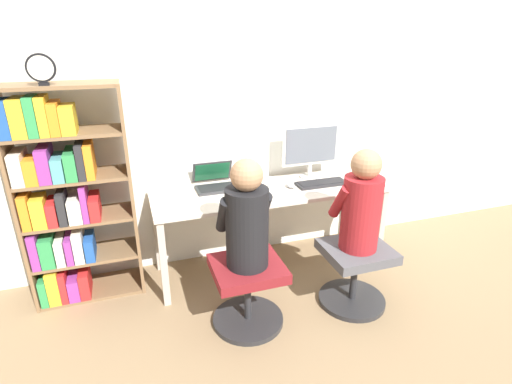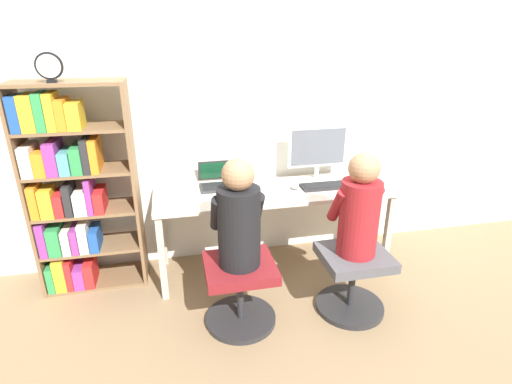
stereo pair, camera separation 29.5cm
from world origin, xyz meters
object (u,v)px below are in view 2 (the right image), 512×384
keyboard (327,186)px  person_at_monitor (359,209)px  bookshelf (72,192)px  desk_clock (49,67)px  person_at_laptop (239,218)px  desktop_monitor (318,150)px  office_chair_left (353,277)px  office_chair_right (240,288)px  laptop (219,181)px

keyboard → person_at_monitor: person_at_monitor is taller
bookshelf → desk_clock: (0.03, -0.08, 0.89)m
desk_clock → person_at_laptop: bearing=-29.3°
desktop_monitor → office_chair_left: (-0.00, -0.82, -0.70)m
desktop_monitor → bookshelf: 1.94m
office_chair_right → person_at_laptop: (0.00, 0.01, 0.53)m
office_chair_right → desk_clock: desk_clock is taller
office_chair_right → person_at_laptop: person_at_laptop is taller
office_chair_left → bookshelf: bearing=159.0°
laptop → office_chair_left: laptop is taller
keyboard → office_chair_right: keyboard is taller
bookshelf → laptop: bearing=5.0°
person_at_laptop → bookshelf: size_ratio=0.46×
desktop_monitor → person_at_monitor: 0.83m
person_at_monitor → person_at_laptop: size_ratio=0.99×
bookshelf → desk_clock: bearing=-71.8°
desktop_monitor → desk_clock: size_ratio=2.71×
office_chair_left → desk_clock: 2.46m
keyboard → person_at_monitor: size_ratio=0.59×
office_chair_right → desk_clock: 1.89m
bookshelf → desktop_monitor: bearing=2.4°
office_chair_right → office_chair_left: bearing=-2.5°
person_at_laptop → office_chair_right: bearing=-90.0°
laptop → desk_clock: (-1.07, -0.18, 0.93)m
laptop → bookshelf: 1.11m
desktop_monitor → office_chair_left: size_ratio=1.04×
person_at_laptop → bookshelf: bearing=148.1°
laptop → desk_clock: bearing=-170.4°
keyboard → person_at_laptop: size_ratio=0.58×
office_chair_right → bookshelf: bookshelf is taller
keyboard → person_at_laptop: 1.02m
laptop → office_chair_left: bearing=-45.3°
person_at_laptop → laptop: bearing=91.6°
bookshelf → desk_clock: size_ratio=8.38×
laptop → bookshelf: bookshelf is taller
office_chair_left → office_chair_right: (-0.81, 0.04, 0.00)m
keyboard → bookshelf: bookshelf is taller
desktop_monitor → laptop: bearing=178.9°
desktop_monitor → desk_clock: 2.04m
desktop_monitor → laptop: desktop_monitor is taller
person_at_laptop → keyboard: bearing=35.4°
office_chair_right → person_at_monitor: 0.96m
laptop → keyboard: 0.88m
laptop → person_at_laptop: person_at_laptop is taller
person_at_monitor → bookshelf: size_ratio=0.45×
desktop_monitor → office_chair_right: (-0.81, -0.79, -0.70)m
office_chair_left → desk_clock: (-1.90, 0.66, 1.41)m
desk_clock → office_chair_right: bearing=-29.5°
person_at_laptop → desk_clock: (-1.10, 0.62, 0.89)m
keyboard → desk_clock: (-1.92, 0.03, 0.96)m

